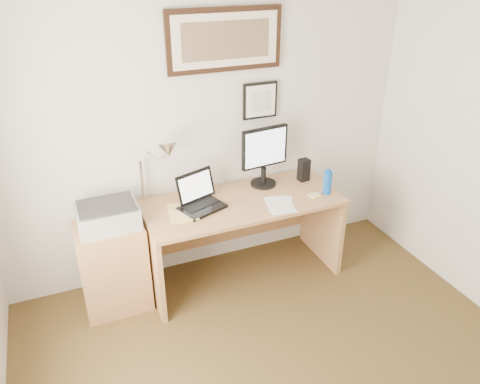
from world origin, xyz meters
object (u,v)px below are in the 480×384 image
book (169,214)px  printer (108,215)px  side_cabinet (113,266)px  water_bottle (328,182)px  desk (239,220)px  laptop (200,200)px  lcd_monitor (264,154)px

book → printer: printer is taller
side_cabinet → book: size_ratio=2.52×
side_cabinet → printer: printer is taller
water_bottle → desk: water_bottle is taller
water_bottle → book: size_ratio=0.68×
side_cabinet → water_bottle: (1.76, -0.20, 0.48)m
book → laptop: (0.26, 0.04, 0.05)m
printer → book: bearing=-7.9°
water_bottle → laptop: size_ratio=0.49×
water_bottle → laptop: (-1.05, 0.19, -0.04)m
water_bottle → printer: (-1.75, 0.21, -0.03)m
book → lcd_monitor: size_ratio=0.56×
desk → laptop: bearing=-172.6°
water_bottle → desk: size_ratio=0.12×
desk → laptop: 0.46m
side_cabinet → lcd_monitor: 1.51m
book → side_cabinet: bearing=173.2°
side_cabinet → desk: size_ratio=0.46×
book → printer: size_ratio=0.66×
water_bottle → side_cabinet: bearing=173.4°
book → printer: (-0.44, 0.06, 0.06)m
lcd_monitor → printer: (-1.33, -0.13, -0.22)m
book → laptop: size_ratio=0.72×
laptop → printer: size_ratio=0.91×
desk → lcd_monitor: 0.60m
book → desk: bearing=8.4°
desk → printer: printer is taller
laptop → water_bottle: bearing=-10.5°
water_bottle → printer: 1.76m
book → printer: bearing=172.1°
desk → printer: size_ratio=3.64×
laptop → lcd_monitor: 0.68m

